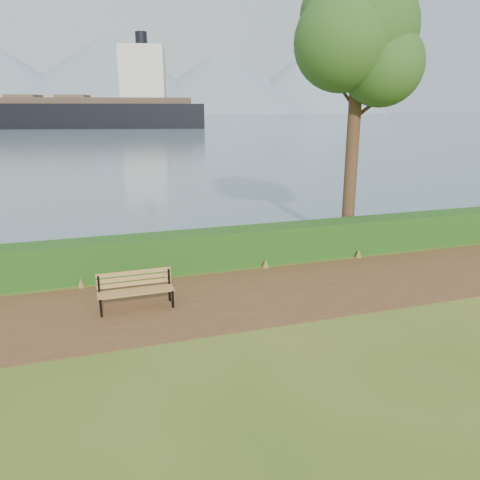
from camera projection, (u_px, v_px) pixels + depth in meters
name	position (u px, v px, depth m)	size (l,w,h in m)	color
ground	(232.00, 303.00, 10.44)	(140.00, 140.00, 0.00)	#445F1B
path	(228.00, 298.00, 10.71)	(40.00, 3.40, 0.01)	brown
hedge	(204.00, 250.00, 12.68)	(32.00, 0.85, 1.00)	#174614
water	(89.00, 117.00, 248.46)	(700.00, 510.00, 0.00)	#4A6277
mountains	(72.00, 78.00, 371.92)	(585.00, 190.00, 70.00)	slate
bench	(135.00, 287.00, 10.11)	(1.61, 0.49, 0.81)	black
tree	(359.00, 38.00, 13.18)	(4.09, 3.44, 8.23)	#392117
cargo_ship	(50.00, 113.00, 101.31)	(72.72, 27.06, 21.86)	black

